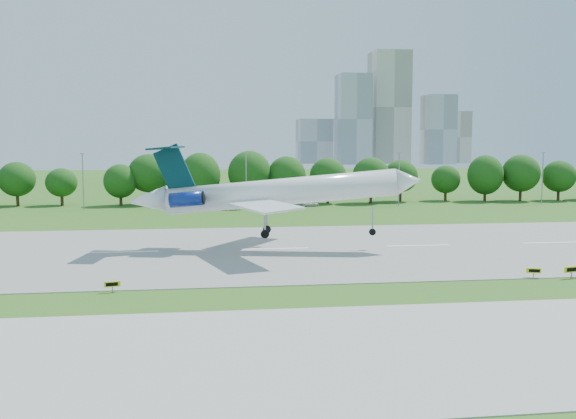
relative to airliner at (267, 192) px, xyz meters
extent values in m
plane|color=#265817|center=(21.11, -25.30, -7.73)|extent=(600.00, 600.00, 0.00)
cube|color=gray|center=(21.11, -0.30, -7.69)|extent=(400.00, 45.00, 0.08)
cylinder|color=#382314|center=(-38.89, 66.70, -5.93)|extent=(0.70, 0.70, 3.60)
sphere|color=#113A0E|center=(-38.89, 66.70, -1.53)|extent=(8.40, 8.40, 8.40)
cylinder|color=#382314|center=(1.11, 66.70, -5.93)|extent=(0.70, 0.70, 3.60)
sphere|color=#113A0E|center=(1.11, 66.70, -1.53)|extent=(8.40, 8.40, 8.40)
cylinder|color=#382314|center=(41.11, 66.70, -5.93)|extent=(0.70, 0.70, 3.60)
sphere|color=#113A0E|center=(41.11, 66.70, -1.53)|extent=(8.40, 8.40, 8.40)
cylinder|color=#382314|center=(81.11, 66.70, -5.93)|extent=(0.70, 0.70, 3.60)
sphere|color=#113A0E|center=(81.11, 66.70, -1.53)|extent=(8.40, 8.40, 8.40)
cylinder|color=gray|center=(-33.89, 56.70, -1.73)|extent=(0.24, 0.24, 12.00)
cube|color=gray|center=(-33.89, 56.70, 4.37)|extent=(0.90, 0.25, 0.18)
cylinder|color=gray|center=(1.11, 56.70, -1.73)|extent=(0.24, 0.24, 12.00)
cube|color=gray|center=(1.11, 56.70, 4.37)|extent=(0.90, 0.25, 0.18)
cylinder|color=gray|center=(36.11, 56.70, -1.73)|extent=(0.24, 0.24, 12.00)
cube|color=gray|center=(36.11, 56.70, 4.37)|extent=(0.90, 0.25, 0.18)
cylinder|color=gray|center=(71.11, 56.70, -1.73)|extent=(0.24, 0.24, 12.00)
cube|color=gray|center=(71.11, 56.70, 4.37)|extent=(0.90, 0.25, 0.18)
cube|color=#B2B2B7|center=(96.11, 354.70, 23.27)|extent=(22.00, 22.00, 62.00)
cube|color=beige|center=(126.11, 369.70, 32.27)|extent=(26.00, 26.00, 80.00)
cube|color=#B2B2B7|center=(156.11, 349.70, 16.27)|extent=(20.00, 20.00, 48.00)
cube|color=beige|center=(179.11, 374.70, 11.27)|extent=(18.00, 18.00, 38.00)
cube|color=#B2B2B7|center=(73.11, 379.70, 8.27)|extent=(24.00, 24.00, 32.00)
cylinder|color=white|center=(1.91, -0.30, 0.02)|extent=(31.03, 8.36, 6.28)
cone|color=white|center=(18.67, -2.96, 1.52)|extent=(4.09, 4.09, 3.85)
cone|color=white|center=(-15.65, 2.48, -1.15)|extent=(5.70, 4.35, 4.00)
cube|color=white|center=(-1.02, -7.08, -1.16)|extent=(8.58, 14.18, 0.71)
cube|color=white|center=(1.21, 7.05, -1.16)|extent=(11.67, 13.87, 0.71)
cube|color=#052D38|center=(-12.22, 1.93, 2.99)|extent=(5.61, 1.38, 7.00)
cube|color=#052D38|center=(-13.23, 2.09, 5.87)|extent=(4.75, 10.10, 0.51)
cylinder|color=navy|center=(-10.62, -1.01, -0.76)|extent=(4.70, 2.61, 2.31)
cylinder|color=navy|center=(-9.78, 4.24, -0.76)|extent=(4.70, 2.61, 2.31)
cylinder|color=gray|center=(14.02, -2.22, -3.56)|extent=(0.20, 0.20, 3.58)
cylinder|color=black|center=(14.02, -2.22, -5.34)|extent=(0.96, 0.45, 0.92)
cylinder|color=gray|center=(-0.46, -2.20, -3.56)|extent=(0.25, 0.25, 3.58)
cylinder|color=black|center=(-0.46, -2.20, -5.34)|extent=(1.18, 0.63, 1.12)
cylinder|color=gray|center=(0.24, 2.24, -3.56)|extent=(0.25, 0.25, 3.58)
cylinder|color=black|center=(0.24, 2.24, -5.34)|extent=(1.18, 0.63, 1.12)
cube|color=gray|center=(-17.18, -23.24, -7.40)|extent=(0.11, 0.11, 0.66)
cube|color=yellow|center=(-17.18, -23.24, -6.93)|extent=(1.51, 0.51, 0.52)
cube|color=black|center=(-17.16, -23.34, -6.93)|extent=(1.11, 0.28, 0.33)
cube|color=gray|center=(26.16, -22.37, -7.40)|extent=(0.12, 0.12, 0.66)
cube|color=yellow|center=(26.16, -22.37, -6.93)|extent=(1.49, 0.60, 0.52)
cube|color=black|center=(26.12, -22.47, -6.93)|extent=(1.08, 0.35, 0.33)
cube|color=gray|center=(30.03, -23.08, -7.33)|extent=(0.13, 0.13, 0.80)
cube|color=yellow|center=(30.03, -23.08, -6.77)|extent=(1.82, 0.58, 0.62)
cube|color=black|center=(30.06, -23.20, -6.77)|extent=(1.34, 0.31, 0.40)
imported|color=silver|center=(-2.16, 51.66, -7.14)|extent=(3.70, 1.67, 1.18)
imported|color=silver|center=(15.75, 57.74, -7.10)|extent=(3.93, 2.28, 1.26)
camera|label=1|loc=(-8.51, -85.13, 6.42)|focal=40.00mm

